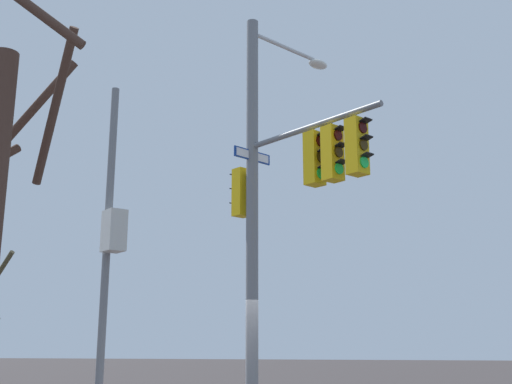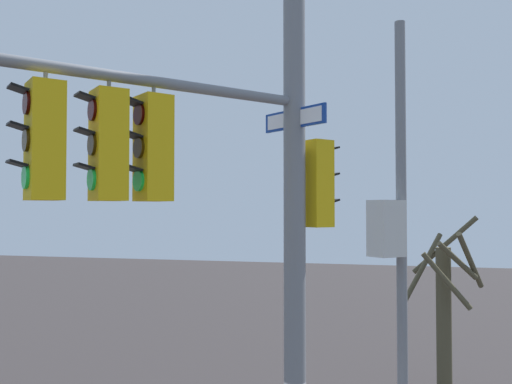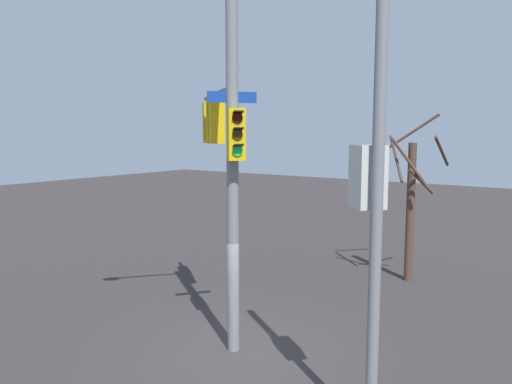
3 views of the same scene
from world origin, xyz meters
The scene contains 2 objects.
main_signal_pole_assembly centered at (-0.37, -0.80, 5.05)m, with size 4.46×3.39×9.06m.
secondary_pole_assembly centered at (1.16, 3.54, 4.14)m, with size 0.72×0.73×8.10m.
Camera 1 is at (-13.17, -2.17, 1.69)m, focal length 43.24 mm.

